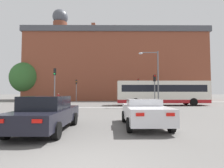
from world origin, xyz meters
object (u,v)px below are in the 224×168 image
Objects in this scene: traffic_light_near_right at (155,85)px; traffic_light_near_left at (55,81)px; car_roadster_right at (144,112)px; traffic_light_far_left at (76,87)px; street_lamp_junction at (154,72)px; bus_crossing_lead at (162,92)px; pedestrian_waiting at (58,97)px; car_saloon_left at (46,113)px; traffic_light_far_right at (138,86)px.

traffic_light_near_left is at bearing -177.33° from traffic_light_near_right.
traffic_light_far_left reaches higher than car_roadster_right.
traffic_light_far_left is 0.61× the size of street_lamp_junction.
street_lamp_junction is (-1.73, -2.95, 2.41)m from bus_crossing_lead.
pedestrian_waiting is at bearing 115.25° from car_roadster_right.
traffic_light_near_left is at bearing 107.15° from car_saloon_left.
bus_crossing_lead is (9.85, 16.03, 0.99)m from car_saloon_left.
car_roadster_right is at bearing -68.36° from pedestrian_waiting.
car_roadster_right is at bearing -98.26° from traffic_light_far_right.
car_saloon_left is 2.90× the size of pedestrian_waiting.
traffic_light_far_right reaches higher than car_saloon_left.
pedestrian_waiting is (-14.72, 0.54, -1.93)m from traffic_light_far_right.
car_roadster_right is 0.64× the size of street_lamp_junction.
traffic_light_near_right is 1.57m from street_lamp_junction.
car_saloon_left is 15.43m from traffic_light_near_right.
pedestrian_waiting reaches higher than car_roadster_right.
car_saloon_left reaches higher than car_roadster_right.
traffic_light_far_right reaches higher than car_roadster_right.
traffic_light_near_left is (-8.22, 11.46, 2.33)m from car_roadster_right.
street_lamp_junction reaches higher than traffic_light_near_left.
car_roadster_right is 0.35× the size of bus_crossing_lead.
bus_crossing_lead is at bearing -30.70° from traffic_light_far_left.
traffic_light_far_left is 15.89m from traffic_light_near_right.
traffic_light_far_right reaches higher than traffic_light_far_left.
street_lamp_junction is (8.12, 13.08, 3.40)m from car_saloon_left.
traffic_light_near_right is at bearing 2.67° from traffic_light_near_left.
traffic_light_far_left is at bearing 136.60° from traffic_light_near_right.
street_lamp_junction is at bearing -43.18° from traffic_light_far_left.
car_saloon_left is 1.03× the size of traffic_light_near_left.
car_saloon_left is 4.64m from car_roadster_right.
bus_crossing_lead is 14.05m from traffic_light_near_left.
car_roadster_right is at bearing -19.45° from bus_crossing_lead.
street_lamp_junction is 19.14m from pedestrian_waiting.
street_lamp_junction is at bearing -41.66° from pedestrian_waiting.
traffic_light_near_left is 0.68× the size of street_lamp_junction.
street_lamp_junction is (11.55, -10.84, 1.42)m from traffic_light_far_left.
car_saloon_left is at bearing -78.56° from pedestrian_waiting.
pedestrian_waiting is at bearing 106.25° from car_saloon_left.
bus_crossing_lead is 8.31m from traffic_light_far_right.
traffic_light_near_left is 1.06× the size of traffic_light_far_right.
car_saloon_left is 1.09× the size of car_roadster_right.
car_roadster_right is 1.12× the size of traffic_light_near_right.
bus_crossing_lead is at bearing 14.84° from traffic_light_near_left.
traffic_light_far_left is 1.06× the size of traffic_light_near_right.
bus_crossing_lead is 15.48m from traffic_light_far_left.
bus_crossing_lead is 2.68× the size of traffic_light_near_left.
traffic_light_far_right is at bearing 0.59° from traffic_light_far_left.
traffic_light_far_right is at bearing 91.20° from traffic_light_near_right.
traffic_light_near_left is 1.18× the size of traffic_light_near_right.
car_saloon_left is at bearing -108.15° from traffic_light_far_right.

